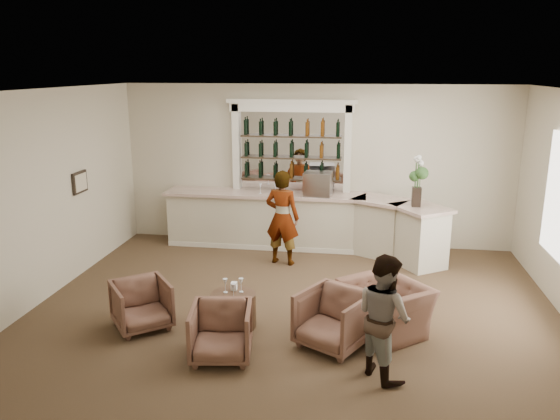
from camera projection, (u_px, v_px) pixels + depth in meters
The scene contains 19 objects.
ground at pixel (293, 312), 8.30m from camera, with size 8.00×8.00×0.00m, color brown.
room_shell at pixel (311, 153), 8.37m from camera, with size 8.04×7.02×3.32m.
bar_counter at pixel (304, 222), 11.05m from camera, with size 5.72×1.80×1.14m.
back_bar_alcove at pixel (291, 147), 11.12m from camera, with size 2.64×0.25×3.00m.
cocktail_table at pixel (234, 310), 7.80m from camera, with size 0.65×0.65×0.50m, color #4D3321.
sommelier at pixel (282, 218), 10.18m from camera, with size 0.66×0.43×1.80m, color gray.
guest at pixel (384, 316), 6.44m from camera, with size 0.74×0.58×1.53m, color gray.
armchair_left at pixel (142, 305), 7.73m from camera, with size 0.74×0.76×0.70m, color brown.
armchair_center at pixel (221, 332), 6.92m from camera, with size 0.76×0.78×0.71m, color brown.
armchair_right at pixel (333, 319), 7.22m from camera, with size 0.82×0.84×0.77m, color brown.
armchair_far at pixel (385, 308), 7.61m from camera, with size 1.10×0.96×0.71m, color brown.
espresso_machine at pixel (318, 184), 10.80m from camera, with size 0.54×0.45×0.47m, color #B8B9BD.
flower_vase at pixel (418, 178), 9.89m from camera, with size 0.25×0.25×0.95m.
wine_glass_bar_left at pixel (276, 189), 10.99m from camera, with size 0.07×0.07×0.21m, color white, non-canonical shape.
wine_glass_bar_right at pixel (260, 188), 11.02m from camera, with size 0.07×0.07×0.21m, color white, non-canonical shape.
wine_glass_tbl_a at pixel (225, 286), 7.75m from camera, with size 0.07×0.07×0.21m, color white, non-canonical shape.
wine_glass_tbl_b at pixel (241, 285), 7.77m from camera, with size 0.07×0.07×0.21m, color white, non-canonical shape.
wine_glass_tbl_c at pixel (234, 291), 7.58m from camera, with size 0.07×0.07×0.21m, color white, non-canonical shape.
napkin_holder at pixel (234, 286), 7.85m from camera, with size 0.08×0.08×0.12m, color white.
Camera 1 is at (0.96, -7.58, 3.61)m, focal length 35.00 mm.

